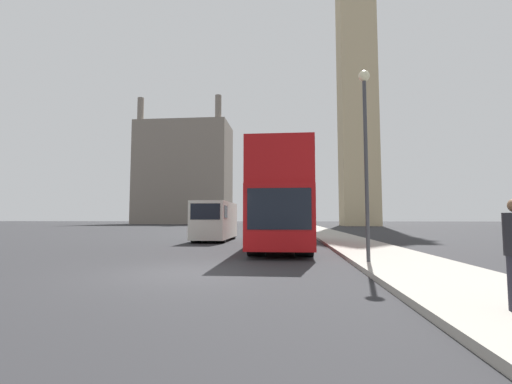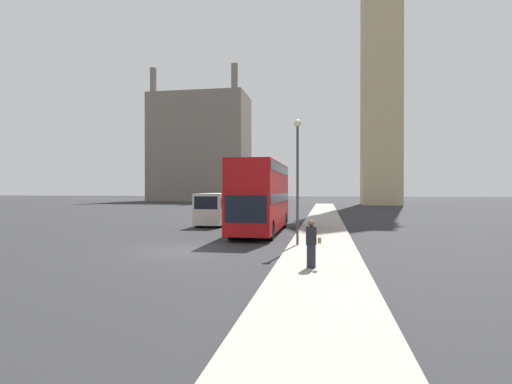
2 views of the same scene
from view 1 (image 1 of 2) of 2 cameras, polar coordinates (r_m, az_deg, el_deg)
ground_plane at (r=9.91m, az=-12.30°, el=-13.04°), size 300.00×300.00×0.00m
sidewalk_strip at (r=10.15m, az=27.17°, el=-12.03°), size 3.24×120.00×0.15m
clock_tower at (r=79.02m, az=16.24°, el=23.46°), size 7.44×7.61×74.48m
building_block_distant at (r=93.05m, az=-11.82°, el=3.01°), size 23.78×13.18×32.31m
red_double_decker_bus at (r=17.42m, az=4.28°, el=-0.90°), size 2.63×10.54×4.60m
white_van at (r=22.96m, az=-6.85°, el=-4.69°), size 2.11×5.72×2.56m
street_lamp at (r=11.71m, az=17.78°, el=8.92°), size 0.36×0.36×6.18m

